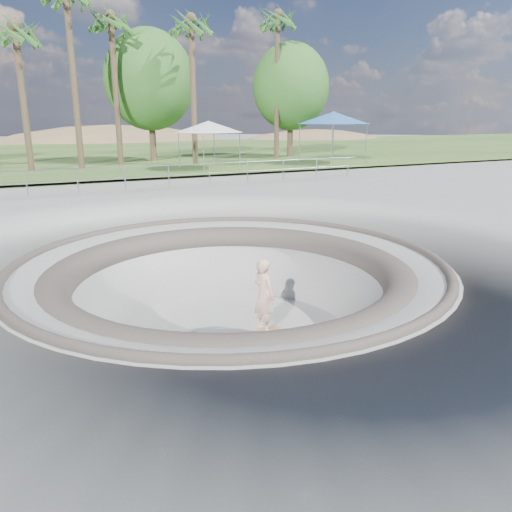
# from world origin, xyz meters

# --- Properties ---
(ground) EXTENTS (180.00, 180.00, 0.00)m
(ground) POSITION_xyz_m (0.00, 0.00, 0.00)
(ground) COLOR #9A9995
(ground) RESTS_ON ground
(skate_bowl) EXTENTS (14.00, 14.00, 4.10)m
(skate_bowl) POSITION_xyz_m (0.00, 0.00, -1.83)
(skate_bowl) COLOR #9A9995
(skate_bowl) RESTS_ON ground
(grass_strip) EXTENTS (180.00, 36.00, 0.12)m
(grass_strip) POSITION_xyz_m (0.00, 34.00, 0.22)
(grass_strip) COLOR #2F5522
(grass_strip) RESTS_ON ground
(distant_hills) EXTENTS (103.20, 45.00, 28.60)m
(distant_hills) POSITION_xyz_m (3.78, 57.17, -7.02)
(distant_hills) COLOR brown
(distant_hills) RESTS_ON ground
(safety_railing) EXTENTS (25.00, 0.06, 1.03)m
(safety_railing) POSITION_xyz_m (0.00, 12.00, 0.69)
(safety_railing) COLOR gray
(safety_railing) RESTS_ON ground
(skateboard) EXTENTS (0.89, 0.44, 0.09)m
(skateboard) POSITION_xyz_m (0.78, -0.29, -1.83)
(skateboard) COLOR olive
(skateboard) RESTS_ON ground
(skater) EXTENTS (0.58, 0.76, 1.86)m
(skater) POSITION_xyz_m (0.78, -0.29, -0.88)
(skater) COLOR #E8B096
(skater) RESTS_ON skateboard
(canopy_white) EXTENTS (5.33, 5.33, 2.79)m
(canopy_white) POSITION_xyz_m (6.24, 18.00, 2.72)
(canopy_white) COLOR gray
(canopy_white) RESTS_ON ground
(canopy_blue) EXTENTS (6.51, 6.51, 3.34)m
(canopy_blue) POSITION_xyz_m (15.02, 18.00, 3.21)
(canopy_blue) COLOR gray
(canopy_blue) RESTS_ON ground
(palm_b) EXTENTS (2.60, 2.60, 8.61)m
(palm_b) POSITION_xyz_m (-3.49, 21.03, 7.52)
(palm_b) COLOR brown
(palm_b) RESTS_ON ground
(palm_d) EXTENTS (2.60, 2.60, 9.79)m
(palm_d) POSITION_xyz_m (1.91, 22.78, 8.62)
(palm_d) COLOR brown
(palm_d) RESTS_ON ground
(palm_e) EXTENTS (2.60, 2.60, 9.66)m
(palm_e) POSITION_xyz_m (6.33, 20.85, 8.50)
(palm_e) COLOR brown
(palm_e) RESTS_ON ground
(palm_f) EXTENTS (2.60, 2.60, 10.79)m
(palm_f) POSITION_xyz_m (13.40, 22.94, 9.54)
(palm_f) COLOR brown
(palm_f) RESTS_ON ground
(bushy_tree_mid) EXTENTS (6.16, 5.60, 8.89)m
(bushy_tree_mid) POSITION_xyz_m (4.64, 24.99, 5.69)
(bushy_tree_mid) COLOR brown
(bushy_tree_mid) RESTS_ON ground
(bushy_tree_right) EXTENTS (5.93, 5.39, 8.55)m
(bushy_tree_right) POSITION_xyz_m (15.32, 24.31, 5.47)
(bushy_tree_right) COLOR brown
(bushy_tree_right) RESTS_ON ground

